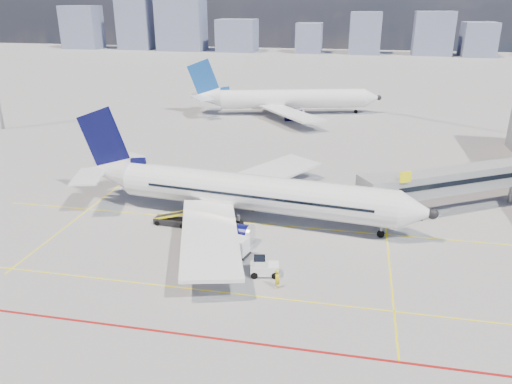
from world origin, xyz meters
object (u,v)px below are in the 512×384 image
main_aircraft (240,192)px  belt_loader (173,220)px  baggage_tug (263,267)px  cargo_dolly (230,245)px  ramp_worker (277,279)px  second_aircraft (284,99)px

main_aircraft → belt_loader: (-6.74, -3.11, -2.63)m
baggage_tug → belt_loader: 14.33m
cargo_dolly → ramp_worker: bearing=-27.7°
second_aircraft → belt_loader: 57.43m
baggage_tug → cargo_dolly: size_ratio=0.69×
main_aircraft → belt_loader: main_aircraft is taller
belt_loader → baggage_tug: bearing=-32.4°
belt_loader → ramp_worker: bearing=-34.4°
cargo_dolly → ramp_worker: size_ratio=2.27×
cargo_dolly → belt_loader: (-7.79, 5.51, -0.51)m
main_aircraft → belt_loader: 7.88m
second_aircraft → cargo_dolly: 62.91m
cargo_dolly → second_aircraft: bearing=108.4°
second_aircraft → ramp_worker: bearing=-96.8°
baggage_tug → cargo_dolly: cargo_dolly is taller
cargo_dolly → belt_loader: bearing=159.5°
second_aircraft → belt_loader: bearing=-108.4°
baggage_tug → belt_loader: (-11.53, 8.49, -0.25)m
second_aircraft → baggage_tug: 66.23m
second_aircraft → cargo_dolly: bearing=-101.0°
belt_loader → main_aircraft: bearing=28.7°
second_aircraft → ramp_worker: size_ratio=23.06×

